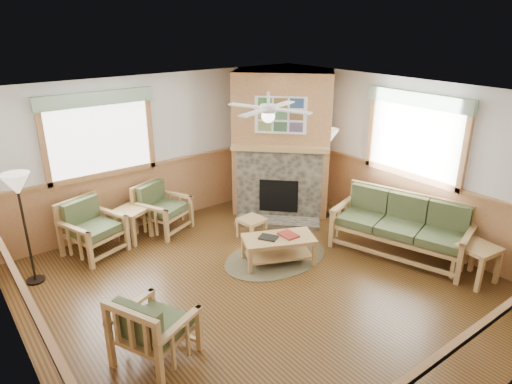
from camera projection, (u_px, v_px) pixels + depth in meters
floor at (263, 287)px, 6.51m from camera, size 6.00×6.00×0.01m
ceiling at (265, 97)px, 5.53m from camera, size 6.00×6.00×0.01m
wall_back at (162, 150)px, 8.25m from camera, size 6.00×0.02×2.70m
wall_front at (486, 308)px, 3.79m from camera, size 6.00×0.02×2.70m
wall_left at (16, 272)px, 4.33m from camera, size 0.02×6.00×2.70m
wall_right at (403, 159)px, 7.71m from camera, size 0.02×6.00×2.70m
wainscot at (264, 253)px, 6.31m from camera, size 6.00×6.00×1.10m
fireplace at (282, 143)px, 8.70m from camera, size 3.11×3.11×2.70m
window_back at (94, 90)px, 7.17m from camera, size 1.90×0.16×1.50m
window_right at (421, 90)px, 7.11m from camera, size 0.16×1.90×1.50m
ceiling_fan at (268, 95)px, 5.94m from camera, size 1.59×1.59×0.36m
sofa at (400, 227)px, 7.25m from camera, size 2.23×1.44×0.95m
armchair_back_left at (93, 228)px, 7.29m from camera, size 1.01×1.01×0.89m
armchair_back_right at (163, 208)px, 8.09m from camera, size 1.02×1.02×0.86m
armchair_left at (155, 326)px, 5.03m from camera, size 0.99×0.99×0.84m
coffee_table at (279, 250)px, 7.09m from camera, size 1.22×0.94×0.44m
end_table_chairs at (133, 224)px, 7.82m from camera, size 0.67×0.66×0.57m
end_table_sofa at (476, 264)px, 6.57m from camera, size 0.55×0.53×0.57m
footstool at (252, 228)px, 7.92m from camera, size 0.46×0.46×0.35m
braided_rug at (276, 257)px, 7.31m from camera, size 2.36×2.36×0.01m
floor_lamp_left at (26, 230)px, 6.36m from camera, size 0.42×0.42×1.67m
floor_lamp_right at (326, 174)px, 8.53m from camera, size 0.45×0.45×1.72m
book_red at (288, 234)px, 7.05m from camera, size 0.22×0.30×0.03m
book_dark at (268, 237)px, 6.97m from camera, size 0.31×0.33×0.03m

